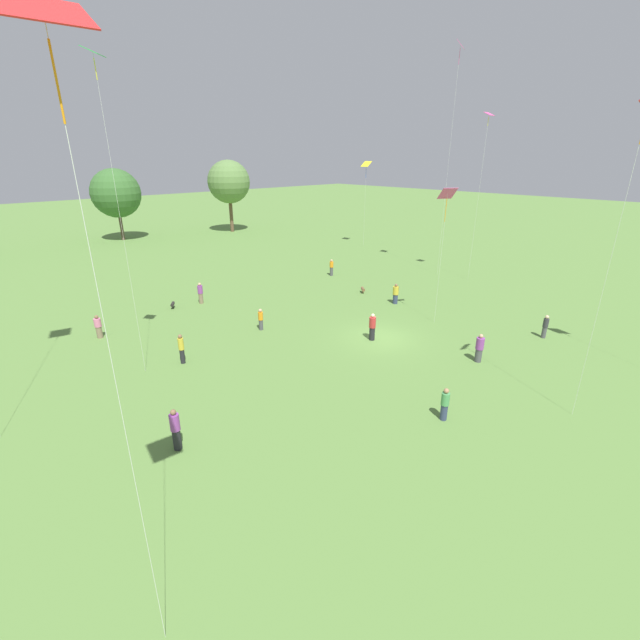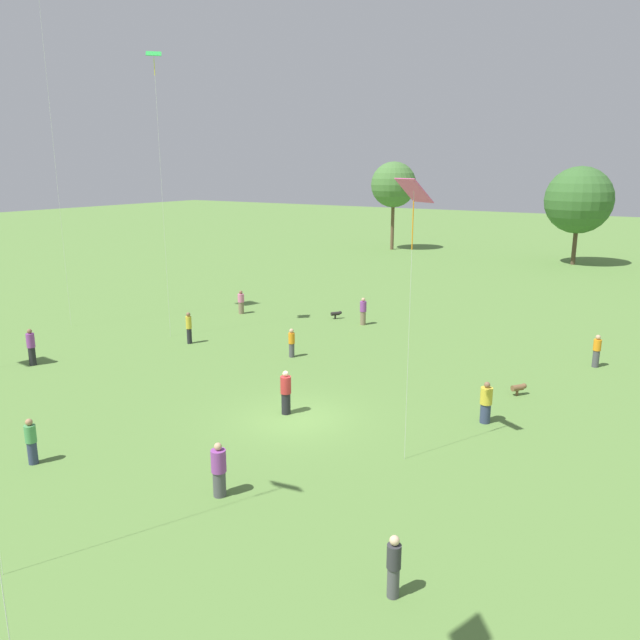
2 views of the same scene
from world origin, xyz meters
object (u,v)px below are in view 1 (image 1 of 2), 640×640
(person_8, at_px, (261,319))
(kite_0, at_px, (48,39))
(person_0, at_px, (181,349))
(kite_1, at_px, (488,126))
(kite_7, at_px, (97,76))
(person_9, at_px, (200,293))
(person_1, at_px, (396,294))
(kite_5, at_px, (447,198))
(kite_6, at_px, (366,166))
(dog_0, at_px, (173,304))
(person_7, at_px, (479,348))
(kite_4, at_px, (459,61))
(person_2, at_px, (545,326))
(person_5, at_px, (372,327))
(person_4, at_px, (98,327))
(person_10, at_px, (445,404))
(dog_1, at_px, (363,289))
(person_6, at_px, (176,430))
(person_3, at_px, (331,268))

(person_8, relative_size, kite_0, 0.11)
(person_0, bearing_deg, kite_1, 118.72)
(kite_7, bearing_deg, person_9, 45.72)
(person_1, relative_size, kite_5, 0.18)
(kite_7, bearing_deg, person_8, 3.12)
(kite_6, bearing_deg, dog_0, -38.33)
(person_7, distance_m, kite_4, 27.45)
(person_2, relative_size, dog_0, 2.24)
(person_5, distance_m, person_7, 6.79)
(person_5, bearing_deg, kite_5, -133.15)
(person_4, distance_m, person_8, 10.81)
(person_8, bearing_deg, person_1, 59.63)
(kite_5, distance_m, kite_7, 20.86)
(person_2, xyz_separation_m, dog_0, (-15.40, 22.94, -0.46))
(person_5, height_order, person_10, person_5)
(person_2, relative_size, kite_5, 0.17)
(person_0, bearing_deg, person_4, -129.19)
(person_4, bearing_deg, dog_1, -4.60)
(kite_6, height_order, dog_0, kite_6)
(person_2, bearing_deg, person_1, 10.60)
(kite_1, height_order, kite_6, kite_1)
(kite_0, xyz_separation_m, kite_4, (36.43, 14.78, 6.18))
(person_4, relative_size, person_5, 0.88)
(person_0, distance_m, person_1, 18.07)
(person_0, relative_size, dog_1, 2.63)
(kite_1, distance_m, dog_0, 31.03)
(person_10, bearing_deg, person_6, 156.72)
(person_7, distance_m, person_10, 7.06)
(person_5, xyz_separation_m, kite_0, (-18.43, -8.56, 12.20))
(dog_0, bearing_deg, kite_7, -88.93)
(person_2, relative_size, person_6, 0.85)
(person_3, bearing_deg, person_7, 123.53)
(person_5, relative_size, dog_1, 2.65)
(person_3, relative_size, person_9, 0.95)
(person_1, height_order, kite_6, kite_6)
(person_10, distance_m, kite_0, 18.41)
(person_8, bearing_deg, dog_1, 78.16)
(person_7, height_order, dog_1, person_7)
(person_7, distance_m, kite_6, 36.20)
(person_8, bearing_deg, person_3, 100.71)
(kite_0, distance_m, dog_1, 32.96)
(kite_1, bearing_deg, kite_0, -111.20)
(person_1, xyz_separation_m, person_5, (-7.20, -3.51, 0.08))
(person_0, height_order, person_5, person_5)
(person_7, height_order, person_10, person_7)
(kite_4, distance_m, kite_7, 31.15)
(person_9, height_order, person_10, person_9)
(person_1, relative_size, person_7, 0.96)
(person_2, distance_m, kite_1, 19.55)
(kite_4, height_order, kite_6, kite_4)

